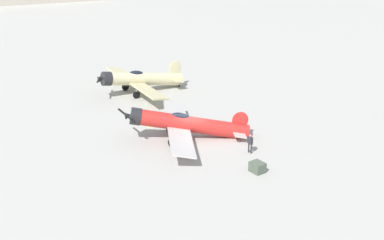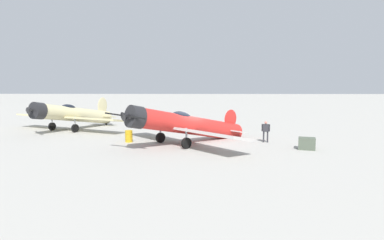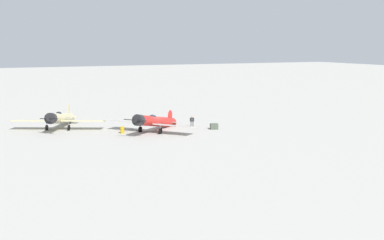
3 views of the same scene
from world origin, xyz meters
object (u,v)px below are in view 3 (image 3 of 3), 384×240
Objects in this scene: airplane_mid_apron at (60,118)px; equipment_crate at (214,126)px; ground_crew_mechanic at (192,120)px; fuel_drum at (122,130)px; airplane_foreground at (155,122)px.

airplane_mid_apron is 9.58× the size of equipment_crate.
airplane_mid_apron reaches higher than ground_crew_mechanic.
ground_crew_mechanic is at bearing 129.84° from equipment_crate.
airplane_mid_apron is 10.32m from fuel_drum.
ground_crew_mechanic is at bearing 145.19° from airplane_foreground.
airplane_mid_apron reaches higher than fuel_drum.
fuel_drum is at bearing 169.02° from equipment_crate.
ground_crew_mechanic is (6.23, 0.76, -0.41)m from airplane_foreground.
equipment_crate is 13.40m from fuel_drum.
airplane_mid_apron is 13.77× the size of fuel_drum.
airplane_mid_apron is at bearing -73.82° from airplane_foreground.
airplane_foreground is 11.60× the size of fuel_drum.
airplane_mid_apron reaches higher than airplane_foreground.
airplane_foreground is 6.46× the size of ground_crew_mechanic.
airplane_foreground is at bearing -6.62° from fuel_drum.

